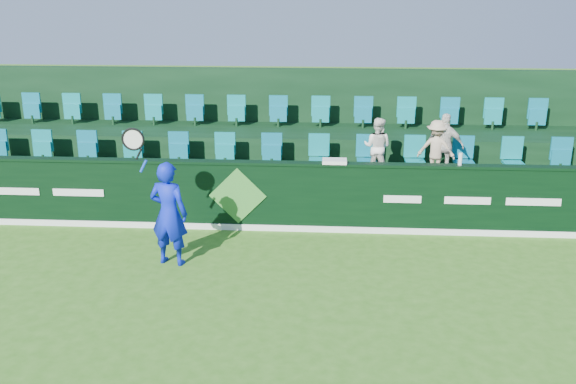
# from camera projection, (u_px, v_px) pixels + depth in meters

# --- Properties ---
(ground) EXTENTS (60.00, 60.00, 0.00)m
(ground) POSITION_uv_depth(u_px,v_px,m) (199.00, 335.00, 8.69)
(ground) COLOR #326D1A
(ground) RESTS_ON ground
(sponsor_hoarding) EXTENTS (16.00, 0.25, 1.35)m
(sponsor_hoarding) POSITION_uv_depth(u_px,v_px,m) (239.00, 195.00, 12.27)
(sponsor_hoarding) COLOR black
(sponsor_hoarding) RESTS_ON ground
(stand_tier_front) EXTENTS (16.00, 2.00, 0.80)m
(stand_tier_front) POSITION_uv_depth(u_px,v_px,m) (246.00, 191.00, 13.41)
(stand_tier_front) COLOR black
(stand_tier_front) RESTS_ON ground
(stand_tier_back) EXTENTS (16.00, 1.80, 1.30)m
(stand_tier_back) POSITION_uv_depth(u_px,v_px,m) (256.00, 157.00, 15.13)
(stand_tier_back) COLOR black
(stand_tier_back) RESTS_ON ground
(stand_rear) EXTENTS (16.00, 4.10, 2.60)m
(stand_rear) POSITION_uv_depth(u_px,v_px,m) (258.00, 129.00, 15.38)
(stand_rear) COLOR black
(stand_rear) RESTS_ON ground
(seat_row_front) EXTENTS (13.50, 0.50, 0.60)m
(seat_row_front) POSITION_uv_depth(u_px,v_px,m) (248.00, 154.00, 13.57)
(seat_row_front) COLOR #0D7D80
(seat_row_front) RESTS_ON stand_tier_front
(seat_row_back) EXTENTS (13.50, 0.50, 0.60)m
(seat_row_back) POSITION_uv_depth(u_px,v_px,m) (257.00, 114.00, 15.12)
(seat_row_back) COLOR #0D7D80
(seat_row_back) RESTS_ON stand_tier_back
(tennis_player) EXTENTS (1.10, 0.55, 2.43)m
(tennis_player) POSITION_uv_depth(u_px,v_px,m) (168.00, 213.00, 10.65)
(tennis_player) COLOR #0B1CC4
(tennis_player) RESTS_ON ground
(spectator_left) EXTENTS (0.70, 0.63, 1.19)m
(spectator_left) POSITION_uv_depth(u_px,v_px,m) (377.00, 147.00, 12.95)
(spectator_left) COLOR white
(spectator_left) RESTS_ON stand_tier_front
(spectator_middle) EXTENTS (0.82, 0.58, 1.29)m
(spectator_middle) POSITION_uv_depth(u_px,v_px,m) (445.00, 145.00, 12.85)
(spectator_middle) COLOR beige
(spectator_middle) RESTS_ON stand_tier_front
(spectator_right) EXTENTS (0.83, 0.60, 1.16)m
(spectator_right) POSITION_uv_depth(u_px,v_px,m) (436.00, 149.00, 12.88)
(spectator_right) COLOR tan
(spectator_right) RESTS_ON stand_tier_front
(towel) EXTENTS (0.45, 0.29, 0.07)m
(towel) POSITION_uv_depth(u_px,v_px,m) (335.00, 161.00, 11.95)
(towel) COLOR white
(towel) RESTS_ON sponsor_hoarding
(drinks_bottle) EXTENTS (0.07, 0.07, 0.23)m
(drinks_bottle) POSITION_uv_depth(u_px,v_px,m) (460.00, 159.00, 11.78)
(drinks_bottle) COLOR silver
(drinks_bottle) RESTS_ON sponsor_hoarding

